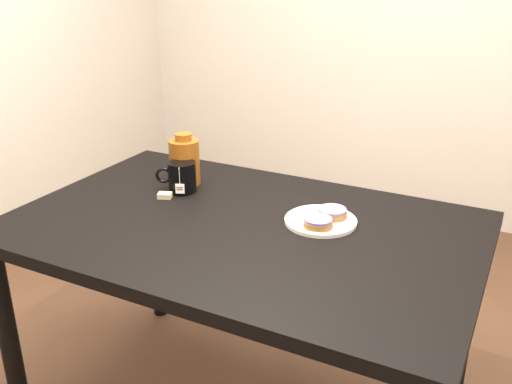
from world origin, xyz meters
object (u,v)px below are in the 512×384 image
table (242,248)px  plate (321,220)px  mug (181,177)px  bagel_front (318,222)px  bagel_back (332,213)px  bagel_package (184,161)px  teabag_pouch (165,195)px

table → plate: bearing=27.9°
mug → bagel_front: bearing=-32.8°
table → plate: plate is taller
plate → bagel_back: bagel_back is taller
bagel_back → bagel_front: (-0.01, -0.09, -0.00)m
bagel_back → bagel_front: size_ratio=1.25×
plate → bagel_back: bearing=53.3°
plate → bagel_back: (0.02, 0.03, 0.02)m
bagel_front → bagel_package: 0.58m
plate → bagel_back: size_ratio=1.80×
plate → teabag_pouch: (-0.54, -0.05, 0.00)m
mug → bagel_package: (-0.03, 0.07, 0.03)m
bagel_back → mug: size_ratio=0.81×
plate → mug: bearing=177.5°
table → teabag_pouch: bearing=170.1°
teabag_pouch → bagel_package: size_ratio=0.24×
table → mug: size_ratio=9.38×
bagel_front → teabag_pouch: bearing=-179.8°
table → bagel_package: 0.43m
mug → teabag_pouch: 0.09m
table → bagel_package: size_ratio=7.61×
plate → bagel_package: bagel_package is taller
plate → mug: mug is taller
bagel_back → bagel_front: bearing=-98.8°
bagel_back → teabag_pouch: 0.57m
plate → bagel_front: 0.06m
bagel_front → teabag_pouch: bagel_front is taller
bagel_front → bagel_back: bearing=81.2°
bagel_back → mug: 0.54m
table → mug: 0.36m
bagel_package → table: bearing=-30.8°
plate → bagel_front: (0.01, -0.05, 0.02)m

